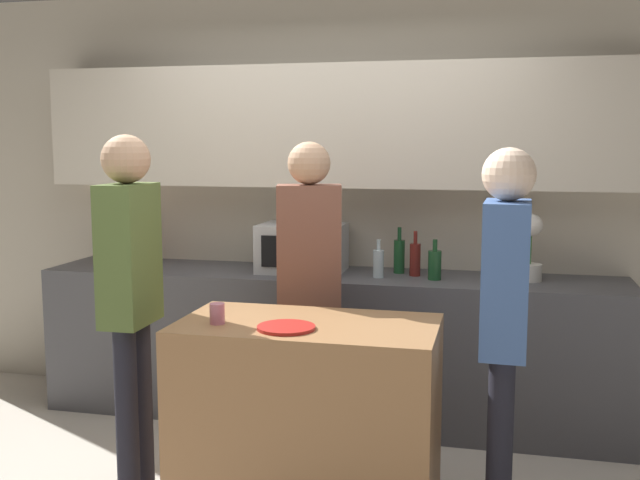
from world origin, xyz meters
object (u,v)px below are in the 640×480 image
at_px(microwave, 302,248).
at_px(person_right, 309,272).
at_px(person_left, 130,282).
at_px(toaster, 125,251).
at_px(cup_0, 217,314).
at_px(bottle_3, 435,264).
at_px(potted_plant, 531,247).
at_px(bottle_0, 378,263).
at_px(bottle_2, 415,259).
at_px(bottle_1, 399,256).
at_px(plate_on_island, 286,327).
at_px(person_center, 505,309).

height_order(microwave, person_right, person_right).
bearing_deg(person_right, person_left, 26.19).
distance_m(toaster, person_right, 1.57).
xyz_separation_m(cup_0, person_left, (-0.48, 0.10, 0.11)).
bearing_deg(cup_0, bottle_3, 55.24).
height_order(toaster, potted_plant, potted_plant).
distance_m(bottle_0, cup_0, 1.37).
xyz_separation_m(bottle_2, bottle_3, (0.13, -0.10, -0.01)).
xyz_separation_m(bottle_1, bottle_2, (0.11, -0.07, -0.00)).
bearing_deg(bottle_0, person_right, -117.97).
bearing_deg(bottle_1, plate_on_island, -102.04).
bearing_deg(plate_on_island, bottle_3, 67.03).
xyz_separation_m(person_left, person_right, (0.74, 0.61, -0.02)).
xyz_separation_m(microwave, bottle_1, (0.60, 0.08, -0.04)).
bearing_deg(potted_plant, plate_on_island, -128.38).
distance_m(toaster, person_left, 1.43).
xyz_separation_m(toaster, bottle_1, (1.82, 0.08, 0.02)).
relative_size(cup_0, person_right, 0.05).
xyz_separation_m(bottle_1, person_center, (0.63, -1.34, -0.01)).
xyz_separation_m(microwave, cup_0, (-0.04, -1.35, -0.12)).
relative_size(potted_plant, bottle_2, 1.44).
bearing_deg(toaster, potted_plant, 0.00).
xyz_separation_m(plate_on_island, cup_0, (-0.33, 0.02, 0.04)).
relative_size(bottle_0, person_center, 0.13).
bearing_deg(bottle_0, plate_on_island, -99.30).
bearing_deg(cup_0, microwave, 88.19).
height_order(bottle_3, plate_on_island, bottle_3).
bearing_deg(toaster, person_left, -61.00).
distance_m(bottle_3, person_right, 0.83).
distance_m(microwave, toaster, 1.22).
xyz_separation_m(bottle_0, bottle_2, (0.21, 0.11, 0.02)).
height_order(bottle_1, plate_on_island, bottle_1).
bearing_deg(bottle_1, person_center, -64.98).
bearing_deg(person_left, toaster, -152.24).
xyz_separation_m(potted_plant, cup_0, (-1.42, -1.35, -0.16)).
distance_m(microwave, cup_0, 1.36).
height_order(toaster, plate_on_island, toaster).
bearing_deg(bottle_0, potted_plant, 6.36).
relative_size(toaster, person_right, 0.15).
relative_size(potted_plant, bottle_3, 1.64).
bearing_deg(bottle_0, bottle_3, 1.00).
bearing_deg(microwave, toaster, 179.93).
bearing_deg(potted_plant, person_center, -96.85).
height_order(bottle_0, bottle_2, bottle_2).
distance_m(bottle_0, person_center, 1.37).
bearing_deg(microwave, cup_0, -91.81).
relative_size(bottle_2, cup_0, 2.90).
relative_size(bottle_0, person_right, 0.13).
distance_m(toaster, bottle_3, 2.06).
height_order(bottle_1, cup_0, bottle_1).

